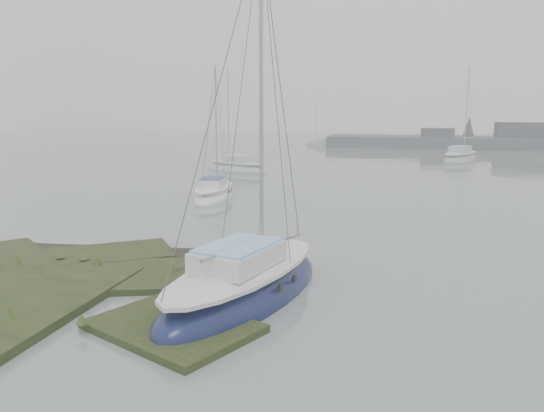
{
  "coord_description": "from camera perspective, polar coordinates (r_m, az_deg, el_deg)",
  "views": [
    {
      "loc": [
        5.18,
        -10.73,
        4.8
      ],
      "look_at": [
        1.36,
        5.34,
        1.8
      ],
      "focal_mm": 35.0,
      "sensor_mm": 36.0,
      "label": 1
    }
  ],
  "objects": [
    {
      "name": "sailboat_far_c",
      "position": [
        73.89,
        5.15,
        6.68
      ],
      "size": [
        4.62,
        2.99,
        6.2
      ],
      "rotation": [
        0.0,
        0.0,
        1.18
      ],
      "color": "#B2B8BC",
      "rests_on": "ground"
    },
    {
      "name": "ground",
      "position": [
        41.34,
        6.11,
        3.57
      ],
      "size": [
        160.0,
        160.0,
        0.0
      ],
      "primitive_type": "plane",
      "color": "slate",
      "rests_on": "ground"
    },
    {
      "name": "sailboat_main",
      "position": [
        13.75,
        -2.95,
        -8.8
      ],
      "size": [
        3.95,
        7.32,
        9.84
      ],
      "rotation": [
        0.0,
        0.0,
        -0.25
      ],
      "color": "#11173B",
      "rests_on": "ground"
    },
    {
      "name": "sailboat_far_b",
      "position": [
        53.31,
        19.61,
        4.86
      ],
      "size": [
        4.84,
        7.11,
        9.59
      ],
      "rotation": [
        0.0,
        0.0,
        -0.43
      ],
      "color": "#A0A4A9",
      "rests_on": "ground"
    },
    {
      "name": "sailboat_far_a",
      "position": [
        42.15,
        -3.88,
        4.09
      ],
      "size": [
        6.28,
        4.51,
        8.52
      ],
      "rotation": [
        0.0,
        0.0,
        1.1
      ],
      "color": "silver",
      "rests_on": "ground"
    },
    {
      "name": "sailboat_white",
      "position": [
        29.2,
        -6.22,
        1.25
      ],
      "size": [
        2.33,
        5.63,
        7.73
      ],
      "rotation": [
        0.0,
        0.0,
        0.1
      ],
      "color": "white",
      "rests_on": "ground"
    }
  ]
}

